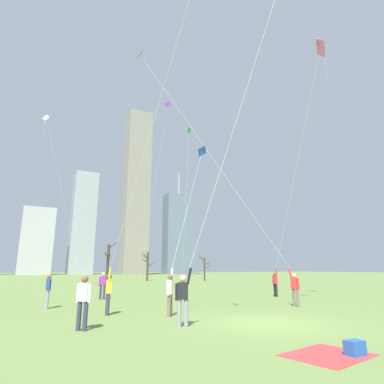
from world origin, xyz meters
TOP-DOWN VIEW (x-y plane):
  - ground_plane at (0.00, 0.00)m, footprint 400.00×400.00m
  - kite_flyer_midfield_center_teal at (3.37, 5.16)m, footprint 6.28×10.17m
  - kite_flyer_foreground_left_yellow at (-2.44, 0.35)m, footprint 5.50×2.92m
  - kite_flyer_midfield_right_pink at (7.64, 7.47)m, footprint 0.69×6.69m
  - kite_flyer_foreground_right_orange at (-4.41, 3.71)m, footprint 1.53×6.83m
  - kite_flyer_midfield_left_blue at (-1.42, 4.52)m, footprint 7.31×10.01m
  - bystander_far_off_by_trees at (-3.35, 11.86)m, footprint 0.50×0.28m
  - bystander_watching_nearby at (-6.69, 8.04)m, footprint 0.22×0.51m
  - bystander_strolling_midfield at (-6.01, 1.40)m, footprint 0.40×0.38m
  - distant_kite_drifting_left_purple at (7.09, 28.82)m, footprint 3.84×0.42m
  - distant_kite_high_overhead_white at (-7.16, 25.99)m, footprint 5.23×2.25m
  - distant_kite_drifting_right_green at (9.48, 26.23)m, footprint 3.82×5.91m
  - picnic_spot at (-1.34, -4.10)m, footprint 2.06×1.75m
  - bare_tree_left_of_center at (3.33, 42.42)m, footprint 2.23×2.80m
  - bare_tree_right_of_center at (9.77, 42.40)m, footprint 2.47×1.71m
  - bare_tree_leftmost at (18.85, 39.49)m, footprint 1.64×2.39m
  - skyline_mid_tower_right at (44.91, 109.31)m, footprint 11.55×6.38m
  - skyline_mid_tower_left at (9.52, 122.99)m, footprint 8.68×10.45m
  - skyline_wide_slab at (-6.10, 119.13)m, footprint 10.74×9.16m
  - skyline_short_annex at (26.70, 109.99)m, footprint 9.15×9.33m

SIDE VIEW (x-z plane):
  - ground_plane at x=0.00m, z-range 0.00..0.00m
  - picnic_spot at x=-1.34m, z-range -0.06..0.25m
  - bystander_far_off_by_trees at x=-3.35m, z-range 0.09..1.71m
  - bystander_watching_nearby at x=-6.69m, z-range 0.09..1.71m
  - bystander_strolling_midfield at x=-6.01m, z-range 0.09..1.71m
  - bare_tree_leftmost at x=18.85m, z-range 0.05..4.31m
  - kite_flyer_foreground_right_orange at x=-4.41m, z-range -4.01..8.92m
  - bare_tree_right_of_center at x=9.77m, z-range 0.17..4.81m
  - kite_flyer_midfield_left_blue at x=-1.42m, z-range -3.37..8.43m
  - kite_flyer_foreground_left_yellow at x=-2.44m, z-range -6.39..12.08m
  - bare_tree_left_of_center at x=3.33m, z-range 0.05..6.07m
  - kite_flyer_midfield_right_pink at x=7.64m, z-range -4.19..11.83m
  - kite_flyer_midfield_center_teal at x=3.37m, z-range -5.29..13.91m
  - skyline_wide_slab at x=-6.10m, z-range 0.00..23.38m
  - skyline_mid_tower_right at x=44.91m, z-range -4.70..36.38m
  - distant_kite_high_overhead_white at x=-7.16m, z-range 6.84..25.06m
  - distant_kite_drifting_right_green at x=9.48m, z-range 8.02..28.58m
  - skyline_mid_tower_left at x=9.52m, z-range 0.00..39.45m
  - distant_kite_drifting_left_purple at x=7.09m, z-range 9.12..33.98m
  - skyline_short_annex at x=26.70m, z-range 0.00..63.89m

